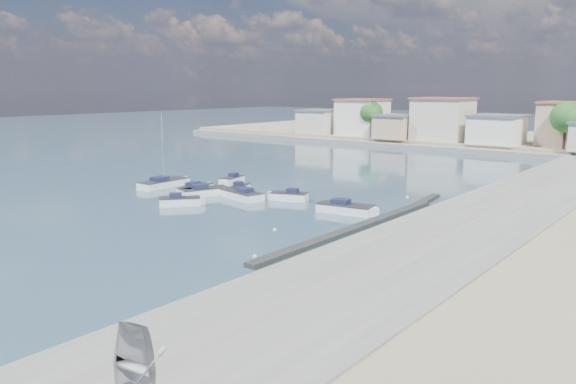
% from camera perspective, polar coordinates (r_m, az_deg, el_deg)
% --- Properties ---
extents(ground, '(400.00, 400.00, 0.00)m').
position_cam_1_polar(ground, '(76.23, 14.41, 1.45)').
color(ground, '#273F4F').
rests_on(ground, ground).
extents(seawall_walkway, '(5.00, 90.00, 1.80)m').
position_cam_1_polar(seawall_walkway, '(44.81, 21.58, -4.06)').
color(seawall_walkway, slate).
rests_on(seawall_walkway, ground).
extents(breakwater, '(2.00, 31.02, 0.35)m').
position_cam_1_polar(breakwater, '(49.21, 8.44, -3.03)').
color(breakwater, black).
rests_on(breakwater, ground).
extents(far_shore_land, '(160.00, 40.00, 1.40)m').
position_cam_1_polar(far_shore_land, '(125.07, 24.43, 4.60)').
color(far_shore_land, gray).
rests_on(far_shore_land, ground).
extents(far_shore_quay, '(160.00, 2.50, 0.80)m').
position_cam_1_polar(far_shore_quay, '(104.98, 21.50, 3.68)').
color(far_shore_quay, slate).
rests_on(far_shore_quay, ground).
extents(shore_trees, '(74.56, 38.32, 7.92)m').
position_cam_1_polar(shore_trees, '(99.55, 25.82, 6.40)').
color(shore_trees, '#38281E').
rests_on(shore_trees, ground).
extents(motorboat_a, '(2.87, 5.33, 1.48)m').
position_cam_1_polar(motorboat_a, '(64.03, -9.25, 0.30)').
color(motorboat_a, white).
rests_on(motorboat_a, ground).
extents(motorboat_b, '(3.82, 4.14, 1.48)m').
position_cam_1_polar(motorboat_b, '(57.18, -10.69, -0.98)').
color(motorboat_b, white).
rests_on(motorboat_b, ground).
extents(motorboat_c, '(6.09, 3.11, 1.48)m').
position_cam_1_polar(motorboat_c, '(59.90, -4.87, -0.31)').
color(motorboat_c, white).
rests_on(motorboat_c, ground).
extents(motorboat_d, '(4.36, 2.90, 1.48)m').
position_cam_1_polar(motorboat_d, '(58.82, -0.09, -0.47)').
color(motorboat_d, white).
rests_on(motorboat_d, ground).
extents(motorboat_e, '(3.81, 6.02, 1.48)m').
position_cam_1_polar(motorboat_e, '(62.22, -8.25, 0.03)').
color(motorboat_e, white).
rests_on(motorboat_e, ground).
extents(motorboat_f, '(2.60, 3.87, 1.48)m').
position_cam_1_polar(motorboat_f, '(63.65, -4.89, 0.34)').
color(motorboat_f, white).
rests_on(motorboat_f, ground).
extents(motorboat_g, '(2.32, 4.36, 1.48)m').
position_cam_1_polar(motorboat_g, '(69.20, -5.80, 1.14)').
color(motorboat_g, white).
rests_on(motorboat_g, ground).
extents(motorboat_h, '(6.11, 2.98, 1.48)m').
position_cam_1_polar(motorboat_h, '(53.04, 6.18, -1.75)').
color(motorboat_h, white).
rests_on(motorboat_h, ground).
extents(sailboat, '(2.65, 7.31, 9.00)m').
position_cam_1_polar(sailboat, '(68.55, -12.29, 0.89)').
color(sailboat, white).
rests_on(sailboat, ground).
extents(mooring_buoys, '(11.00, 31.11, 0.32)m').
position_cam_1_polar(mooring_buoys, '(52.25, 8.60, -2.37)').
color(mooring_buoys, silver).
rests_on(mooring_buoys, ground).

